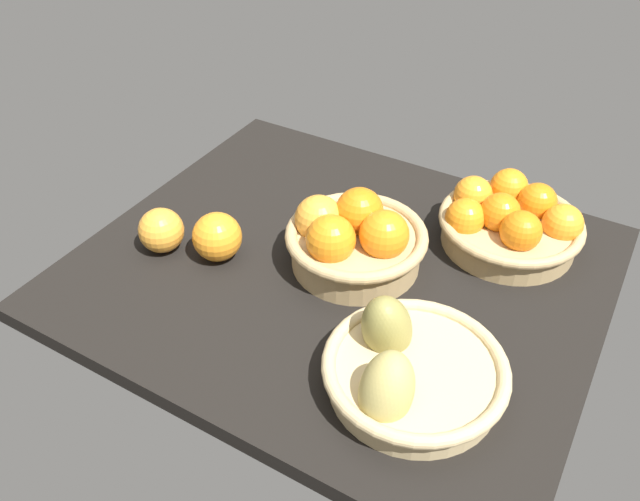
{
  "coord_description": "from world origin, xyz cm",
  "views": [
    {
      "loc": [
        38.14,
        -72.16,
        72.9
      ],
      "look_at": [
        -2.43,
        -2.45,
        7.0
      ],
      "focal_mm": 35.91,
      "sensor_mm": 36.0,
      "label": 1
    }
  ],
  "objects_px": {
    "basket_near_right_pears": "(408,369)",
    "loose_orange_back_gap": "(217,237)",
    "loose_orange_front_gap": "(161,230)",
    "basket_center": "(353,238)",
    "basket_far_right": "(509,221)"
  },
  "relations": [
    {
      "from": "basket_near_right_pears",
      "to": "loose_orange_back_gap",
      "type": "xyz_separation_m",
      "value": [
        -0.39,
        0.1,
        0.01
      ]
    },
    {
      "from": "basket_near_right_pears",
      "to": "loose_orange_front_gap",
      "type": "distance_m",
      "value": 0.49
    },
    {
      "from": "basket_center",
      "to": "basket_far_right",
      "type": "xyz_separation_m",
      "value": [
        0.2,
        0.19,
        -0.01
      ]
    },
    {
      "from": "basket_center",
      "to": "loose_orange_front_gap",
      "type": "height_order",
      "value": "basket_center"
    },
    {
      "from": "basket_near_right_pears",
      "to": "loose_orange_front_gap",
      "type": "height_order",
      "value": "basket_near_right_pears"
    },
    {
      "from": "basket_near_right_pears",
      "to": "loose_orange_back_gap",
      "type": "bearing_deg",
      "value": 166.32
    },
    {
      "from": "loose_orange_front_gap",
      "to": "basket_far_right",
      "type": "bearing_deg",
      "value": 32.06
    },
    {
      "from": "basket_far_right",
      "to": "loose_orange_front_gap",
      "type": "relative_size",
      "value": 3.18
    },
    {
      "from": "basket_center",
      "to": "basket_near_right_pears",
      "type": "xyz_separation_m",
      "value": [
        0.19,
        -0.19,
        -0.02
      ]
    },
    {
      "from": "basket_far_right",
      "to": "loose_orange_back_gap",
      "type": "bearing_deg",
      "value": -145.09
    },
    {
      "from": "loose_orange_front_gap",
      "to": "loose_orange_back_gap",
      "type": "distance_m",
      "value": 0.1
    },
    {
      "from": "loose_orange_back_gap",
      "to": "basket_near_right_pears",
      "type": "bearing_deg",
      "value": -13.68
    },
    {
      "from": "basket_far_right",
      "to": "basket_near_right_pears",
      "type": "bearing_deg",
      "value": -92.82
    },
    {
      "from": "basket_center",
      "to": "loose_orange_back_gap",
      "type": "bearing_deg",
      "value": -154.35
    },
    {
      "from": "loose_orange_front_gap",
      "to": "basket_near_right_pears",
      "type": "bearing_deg",
      "value": -7.55
    }
  ]
}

